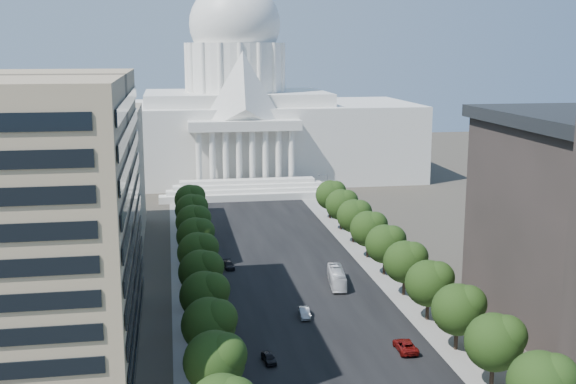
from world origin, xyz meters
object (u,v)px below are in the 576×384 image
car_red (405,346)px  city_bus (337,277)px  car_dark_b (229,265)px  car_dark_a (269,358)px  car_silver (304,313)px

car_red → city_bus: city_bus is taller
car_red → city_bus: size_ratio=0.52×
car_red → car_dark_b: 49.44m
car_dark_a → car_red: size_ratio=0.69×
car_red → car_dark_b: size_ratio=1.22×
car_dark_a → car_silver: 18.26m
car_dark_a → car_red: bearing=-5.3°
car_red → car_silver: bearing=-51.8°
car_silver → car_red: car_red is taller
car_dark_b → car_dark_a: bearing=-92.9°
car_red → city_bus: (-3.07, 30.62, 0.73)m
city_bus → car_dark_b: bearing=151.6°
car_red → car_dark_b: bearing=-62.8°
car_dark_a → car_silver: size_ratio=0.86×
city_bus → car_red: bearing=-77.0°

